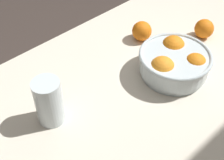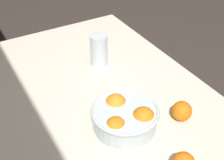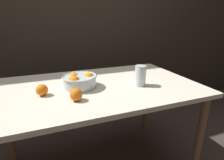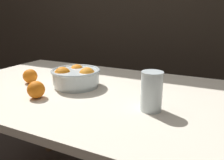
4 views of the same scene
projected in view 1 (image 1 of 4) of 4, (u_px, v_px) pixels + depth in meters
The scene contains 5 objects.
dining_table at pixel (150, 104), 1.02m from camera, with size 1.44×0.84×0.74m.
fruit_bowl at pixel (174, 62), 0.99m from camera, with size 0.23×0.23×0.10m.
juice_glass at pixel (49, 104), 0.84m from camera, with size 0.08×0.08×0.14m.
orange_loose_near_bowl at pixel (142, 31), 1.13m from camera, with size 0.07×0.07×0.07m, color orange.
orange_loose_front at pixel (204, 29), 1.14m from camera, with size 0.07×0.07×0.07m, color orange.
Camera 1 is at (0.55, 0.41, 1.44)m, focal length 50.00 mm.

